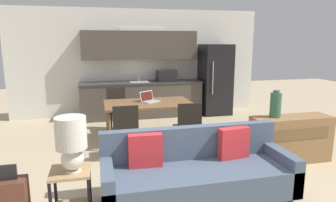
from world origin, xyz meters
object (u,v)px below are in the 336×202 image
(dining_chair_near_right, at_px, (188,126))
(laptop, at_px, (149,99))
(refrigerator, at_px, (215,79))
(side_table, at_px, (71,187))
(vase, at_px, (276,105))
(table_lamp, at_px, (71,141))
(dining_chair_near_left, at_px, (125,129))
(credenza, at_px, (290,139))
(couch, at_px, (196,172))
(dining_table, at_px, (148,105))
(dining_chair_far_left, at_px, (117,107))

(dining_chair_near_right, xyz_separation_m, laptop, (-0.49, 0.97, 0.29))
(refrigerator, bearing_deg, side_table, -128.57)
(vase, bearing_deg, laptop, 137.66)
(refrigerator, xyz_separation_m, laptop, (-2.07, -1.73, -0.11))
(table_lamp, xyz_separation_m, dining_chair_near_left, (0.69, 1.60, -0.39))
(credenza, distance_m, dining_chair_near_left, 2.66)
(dining_chair_near_left, bearing_deg, couch, 114.55)
(dining_chair_near_right, bearing_deg, credenza, 161.65)
(dining_chair_near_left, bearing_deg, laptop, -122.64)
(couch, relative_size, table_lamp, 3.87)
(dining_table, distance_m, laptop, 0.14)
(dining_table, height_order, side_table, dining_table)
(refrigerator, xyz_separation_m, dining_table, (-2.10, -1.81, -0.21))
(dining_chair_near_left, bearing_deg, refrigerator, -136.25)
(vase, distance_m, laptop, 2.33)
(couch, height_order, dining_chair_near_right, dining_chair_near_right)
(couch, xyz_separation_m, credenza, (1.84, 0.77, 0.03))
(side_table, height_order, table_lamp, table_lamp)
(dining_chair_near_right, relative_size, dining_chair_far_left, 1.00)
(dining_table, height_order, couch, couch)
(vase, distance_m, dining_chair_near_left, 2.40)
(dining_table, xyz_separation_m, side_table, (-1.25, -2.39, -0.32))
(couch, relative_size, side_table, 4.06)
(vase, bearing_deg, credenza, -8.33)
(dining_table, height_order, credenza, dining_table)
(laptop, bearing_deg, side_table, -150.80)
(dining_chair_near_left, bearing_deg, credenza, 163.33)
(couch, xyz_separation_m, side_table, (-1.44, -0.10, 0.03))
(dining_table, relative_size, credenza, 1.28)
(dining_table, xyz_separation_m, dining_chair_near_left, (-0.52, -0.83, -0.19))
(refrigerator, height_order, laptop, refrigerator)
(couch, xyz_separation_m, vase, (1.56, 0.81, 0.59))
(dining_table, bearing_deg, side_table, -117.68)
(credenza, height_order, vase, vase)
(table_lamp, bearing_deg, vase, 17.57)
(table_lamp, height_order, vase, vase)
(dining_chair_far_left, bearing_deg, side_table, -108.64)
(dining_chair_near_right, bearing_deg, dining_chair_near_left, 1.27)
(refrigerator, height_order, dining_chair_near_left, refrigerator)
(dining_chair_near_right, height_order, dining_chair_far_left, same)
(table_lamp, bearing_deg, credenza, 15.44)
(side_table, xyz_separation_m, dining_chair_far_left, (0.72, 3.20, 0.14))
(refrigerator, bearing_deg, dining_table, -139.16)
(side_table, xyz_separation_m, dining_chair_near_right, (1.77, 1.51, 0.14))
(dining_chair_far_left, bearing_deg, laptop, -57.89)
(couch, xyz_separation_m, table_lamp, (-1.41, -0.13, 0.56))
(side_table, bearing_deg, dining_table, 62.32)
(dining_chair_near_right, xyz_separation_m, dining_chair_near_left, (-1.04, 0.06, 0.00))
(refrigerator, relative_size, table_lamp, 3.10)
(dining_chair_near_right, relative_size, dining_chair_near_left, 1.00)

